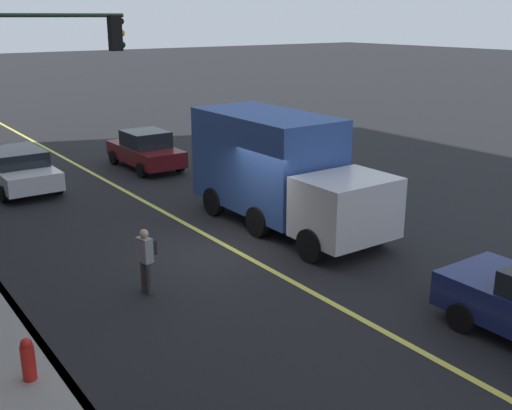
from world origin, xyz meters
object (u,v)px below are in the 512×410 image
object	(u,v)px
pedestrian_with_backpack	(146,256)
fire_hydrant	(28,363)
car_maroon	(146,150)
car_white	(18,168)
traffic_light_mast	(18,89)
truck_blue	(280,169)

from	to	relation	value
pedestrian_with_backpack	fire_hydrant	xyz separation A→B (m)	(-2.29, 3.32, -0.43)
car_maroon	pedestrian_with_backpack	xyz separation A→B (m)	(-11.12, 5.30, 0.11)
car_white	traffic_light_mast	xyz separation A→B (m)	(-7.29, 1.53, 3.66)
car_white	pedestrian_with_backpack	distance (m)	10.94
truck_blue	fire_hydrant	bearing A→B (deg)	116.65
car_maroon	pedestrian_with_backpack	world-z (taller)	car_maroon
car_white	pedestrian_with_backpack	bearing A→B (deg)	179.66
pedestrian_with_backpack	traffic_light_mast	size ratio (longest dim) A/B	0.24
traffic_light_mast	truck_blue	bearing A→B (deg)	-102.46
car_maroon	traffic_light_mast	bearing A→B (deg)	137.78
car_white	car_maroon	xyz separation A→B (m)	(0.18, -5.24, 0.01)
pedestrian_with_backpack	fire_hydrant	distance (m)	4.06
truck_blue	fire_hydrant	size ratio (longest dim) A/B	7.46
pedestrian_with_backpack	traffic_light_mast	bearing A→B (deg)	21.86
truck_blue	traffic_light_mast	xyz separation A→B (m)	(1.53, 6.94, 2.69)
truck_blue	car_maroon	bearing A→B (deg)	1.06
car_white	traffic_light_mast	distance (m)	8.30
traffic_light_mast	fire_hydrant	bearing A→B (deg)	162.67
truck_blue	pedestrian_with_backpack	distance (m)	5.93
traffic_light_mast	fire_hydrant	world-z (taller)	traffic_light_mast
pedestrian_with_backpack	car_white	bearing A→B (deg)	-0.34
pedestrian_with_backpack	traffic_light_mast	world-z (taller)	traffic_light_mast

